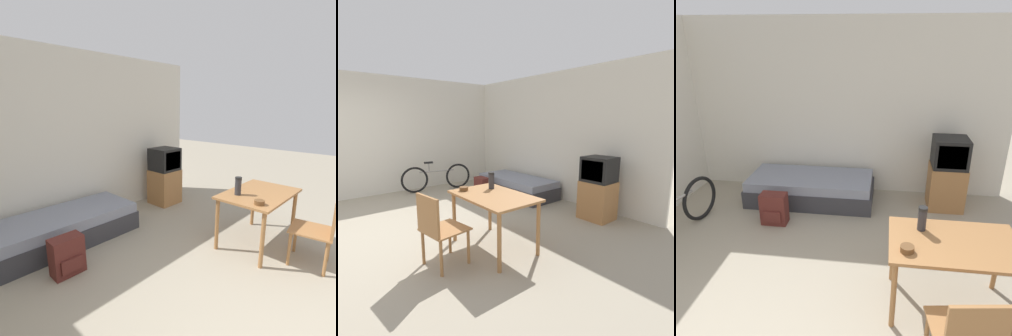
{
  "view_description": "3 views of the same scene",
  "coord_description": "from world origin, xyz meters",
  "views": [
    {
      "loc": [
        -1.73,
        -0.15,
        1.84
      ],
      "look_at": [
        0.67,
        2.13,
        1.07
      ],
      "focal_mm": 28.0,
      "sensor_mm": 36.0,
      "label": 1
    },
    {
      "loc": [
        4.18,
        -0.69,
        1.66
      ],
      "look_at": [
        0.81,
        2.05,
        0.9
      ],
      "focal_mm": 28.0,
      "sensor_mm": 36.0,
      "label": 2
    },
    {
      "loc": [
        0.88,
        -1.28,
        2.44
      ],
      "look_at": [
        0.41,
        2.21,
        0.99
      ],
      "focal_mm": 35.0,
      "sensor_mm": 36.0,
      "label": 3
    }
  ],
  "objects": [
    {
      "name": "mate_bowl",
      "position": [
        1.1,
        1.06,
        0.76
      ],
      "size": [
        0.12,
        0.12,
        0.05
      ],
      "color": "brown",
      "rests_on": "dining_table"
    },
    {
      "name": "backpack",
      "position": [
        -0.59,
        2.49,
        0.22
      ],
      "size": [
        0.35,
        0.23,
        0.44
      ],
      "color": "#56231E",
      "rests_on": "ground_plane"
    },
    {
      "name": "wall_left",
      "position": [
        -2.27,
        1.86,
        1.35
      ],
      "size": [
        0.06,
        4.73,
        2.7
      ],
      "color": "silver",
      "rests_on": "ground_plane"
    },
    {
      "name": "dining_table",
      "position": [
        1.53,
        1.26,
        0.64
      ],
      "size": [
        1.15,
        0.73,
        0.73
      ],
      "color": "#9E6B3D",
      "rests_on": "ground_plane"
    },
    {
      "name": "wall_back",
      "position": [
        0.0,
        3.76,
        1.35
      ],
      "size": [
        5.48,
        0.06,
        2.7
      ],
      "color": "silver",
      "rests_on": "ground_plane"
    },
    {
      "name": "wooden_chair",
      "position": [
        1.51,
        0.48,
        0.5
      ],
      "size": [
        0.51,
        0.51,
        0.88
      ],
      "color": "#9E6B3D",
      "rests_on": "ground_plane"
    },
    {
      "name": "ground_plane",
      "position": [
        0.0,
        0.0,
        0.0
      ],
      "size": [
        20.0,
        20.0,
        0.0
      ],
      "primitive_type": "plane",
      "color": "#9E937F"
    },
    {
      "name": "daybed",
      "position": [
        -0.24,
        3.22,
        0.2
      ],
      "size": [
        1.92,
        0.85,
        0.41
      ],
      "color": "#333338",
      "rests_on": "ground_plane"
    },
    {
      "name": "tv",
      "position": [
        1.8,
        3.28,
        0.53
      ],
      "size": [
        0.51,
        0.47,
        1.09
      ],
      "color": "#9E6B3D",
      "rests_on": "ground_plane"
    },
    {
      "name": "thermos_flask",
      "position": [
        1.25,
        1.42,
        0.86
      ],
      "size": [
        0.09,
        0.09,
        0.24
      ],
      "color": "#2D2D33",
      "rests_on": "dining_table"
    },
    {
      "name": "bicycle",
      "position": [
        -1.76,
        1.96,
        0.32
      ],
      "size": [
        0.36,
        1.66,
        0.72
      ],
      "color": "black",
      "rests_on": "ground_plane"
    }
  ]
}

